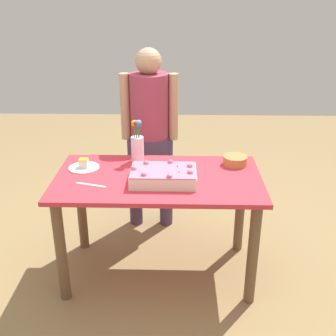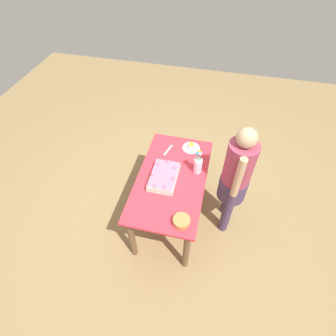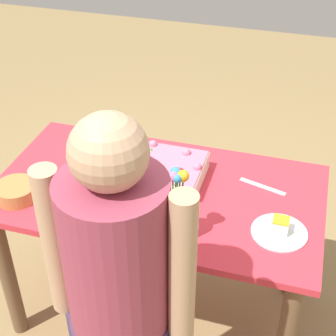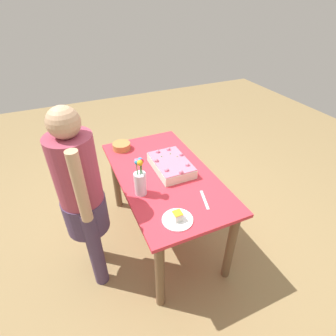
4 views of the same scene
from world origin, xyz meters
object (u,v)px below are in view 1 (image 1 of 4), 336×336
at_px(cake_knife, 91,185).
at_px(sheet_cake, 163,175).
at_px(person_standing, 150,130).
at_px(fruit_bowl, 235,160).
at_px(serving_plate_with_slice, 84,166).
at_px(flower_vase, 137,145).

bearing_deg(cake_knife, sheet_cake, -156.48).
bearing_deg(person_standing, fruit_bowl, 53.81).
xyz_separation_m(fruit_bowl, person_standing, (0.63, -0.46, 0.07)).
bearing_deg(serving_plate_with_slice, person_standing, -127.42).
xyz_separation_m(sheet_cake, fruit_bowl, (-0.49, -0.29, -0.01)).
distance_m(serving_plate_with_slice, cake_knife, 0.28).
distance_m(cake_knife, fruit_bowl, 1.01).
relative_size(fruit_bowl, person_standing, 0.11).
bearing_deg(sheet_cake, serving_plate_with_slice, -20.22).
distance_m(serving_plate_with_slice, flower_vase, 0.40).
relative_size(sheet_cake, flower_vase, 1.36).
bearing_deg(fruit_bowl, flower_vase, -3.59).
relative_size(flower_vase, fruit_bowl, 1.83).
relative_size(serving_plate_with_slice, cake_knife, 1.03).
height_order(sheet_cake, person_standing, person_standing).
height_order(serving_plate_with_slice, person_standing, person_standing).
bearing_deg(serving_plate_with_slice, cake_knife, 110.31).
xyz_separation_m(flower_vase, fruit_bowl, (-0.69, 0.04, -0.09)).
bearing_deg(cake_knife, flower_vase, -107.48).
xyz_separation_m(cake_knife, person_standing, (-0.32, -0.81, 0.10)).
distance_m(serving_plate_with_slice, person_standing, 0.69).
distance_m(sheet_cake, fruit_bowl, 0.57).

